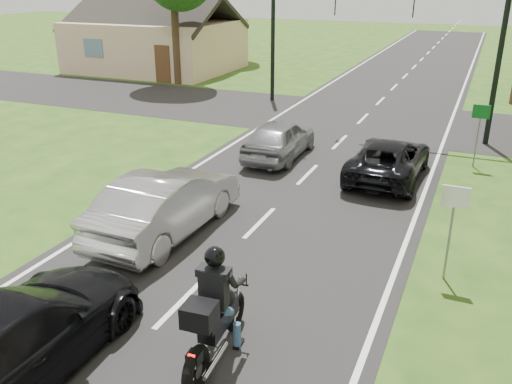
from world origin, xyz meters
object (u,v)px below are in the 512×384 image
traffic_signal (449,30)px  sign_white (453,210)px  motorcycle_rider (214,318)px  dark_car_behind (14,337)px  silver_suv (280,138)px  sign_green (480,121)px  dark_suv (389,159)px  silver_sedan (166,203)px

traffic_signal → sign_white: (1.36, -11.02, -2.54)m
traffic_signal → motorcycle_rider: bearing=-97.2°
dark_car_behind → silver_suv: bearing=-90.9°
traffic_signal → sign_green: size_ratio=3.00×
dark_car_behind → sign_green: 15.20m
dark_suv → silver_suv: size_ratio=1.11×
motorcycle_rider → traffic_signal: 15.74m
motorcycle_rider → sign_white: sign_white is taller
silver_sedan → sign_green: 10.85m
dark_car_behind → silver_sedan: bearing=-85.5°
dark_car_behind → sign_white: bearing=-137.5°
silver_sedan → traffic_signal: traffic_signal is taller
dark_car_behind → traffic_signal: (4.65, 16.86, 3.40)m
motorcycle_rider → dark_suv: 10.08m
silver_suv → sign_white: sign_white is taller
motorcycle_rider → sign_white: 5.43m
silver_suv → sign_green: 6.66m
dark_suv → sign_white: bearing=112.4°
motorcycle_rider → silver_suv: size_ratio=0.60×
silver_suv → sign_white: (6.19, -6.34, 0.89)m
dark_suv → silver_sedan: bearing=55.9°
dark_suv → sign_green: bearing=-136.9°
motorcycle_rider → silver_suv: motorcycle_rider is taller
traffic_signal → sign_green: traffic_signal is taller
sign_green → dark_suv: bearing=-137.9°
sign_white → silver_suv: bearing=134.3°
traffic_signal → dark_car_behind: bearing=-105.4°
dark_suv → silver_suv: silver_suv is taller
traffic_signal → sign_green: 4.24m
motorcycle_rider → dark_car_behind: 3.16m
silver_suv → sign_white: bearing=133.8°
silver_sedan → sign_green: sign_green is taller
dark_suv → sign_green: 3.46m
motorcycle_rider → silver_sedan: (-3.32, 3.84, -0.02)m
silver_sedan → traffic_signal: bearing=-113.4°
silver_sedan → dark_car_behind: 5.46m
sign_white → sign_green: bearing=88.6°
sign_white → dark_suv: bearing=111.5°
dark_suv → dark_car_behind: 12.20m
dark_car_behind → sign_white: size_ratio=2.37×
silver_sedan → dark_car_behind: (0.59, -5.43, -0.07)m
traffic_signal → sign_white: 11.39m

